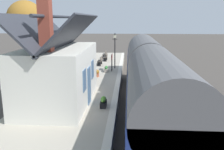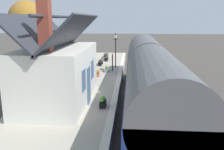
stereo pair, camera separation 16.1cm
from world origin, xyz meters
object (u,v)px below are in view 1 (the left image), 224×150
at_px(bench_by_lamp, 106,57).
at_px(train, 149,77).
at_px(planter_edge_far, 87,66).
at_px(station_sign_board, 112,58).
at_px(planter_edge_near, 106,69).
at_px(tree_behind_building, 26,19).
at_px(planter_under_sign, 65,71).
at_px(planter_by_door, 97,73).
at_px(bench_near_building, 105,54).
at_px(planter_bench_right, 103,102).
at_px(station_building, 59,73).
at_px(bench_platform_end, 100,61).
at_px(planter_bench_left, 79,66).
at_px(lamp_post_platform, 115,44).

bearing_deg(bench_by_lamp, train, -163.75).
distance_m(planter_edge_far, station_sign_board, 2.66).
xyz_separation_m(planter_edge_near, tree_behind_building, (10.41, 11.63, 4.46)).
bearing_deg(planter_edge_near, planter_under_sign, 117.72).
bearing_deg(planter_under_sign, planter_edge_far, -27.36).
xyz_separation_m(planter_under_sign, planter_by_door, (-0.27, -2.80, -0.09)).
bearing_deg(train, bench_near_building, 15.27).
bearing_deg(bench_near_building, planter_bench_right, -174.77).
relative_size(train, station_building, 2.55).
height_order(planter_under_sign, tree_behind_building, tree_behind_building).
relative_size(bench_near_building, planter_under_sign, 1.85).
bearing_deg(planter_by_door, planter_under_sign, 84.51).
distance_m(bench_platform_end, planter_bench_left, 2.94).
distance_m(bench_platform_end, planter_edge_far, 2.56).
xyz_separation_m(bench_by_lamp, planter_bench_right, (-15.30, -1.27, -0.20)).
distance_m(planter_bench_right, station_sign_board, 9.72).
bearing_deg(station_building, planter_by_door, -11.36).
height_order(bench_platform_end, lamp_post_platform, lamp_post_platform).
distance_m(train, lamp_post_platform, 9.46).
relative_size(planter_under_sign, lamp_post_platform, 0.22).
relative_size(bench_near_building, bench_platform_end, 1.00).
xyz_separation_m(planter_bench_left, planter_bench_right, (-10.15, -3.36, -0.06)).
relative_size(planter_edge_far, station_sign_board, 0.55).
height_order(bench_by_lamp, planter_bench_left, bench_by_lamp).
relative_size(planter_edge_near, planter_bench_right, 1.06).
xyz_separation_m(station_building, bench_by_lamp, (14.68, -1.31, -1.27)).
bearing_deg(planter_edge_near, bench_by_lamp, 5.56).
bearing_deg(station_building, planter_edge_near, -12.55).
height_order(bench_platform_end, planter_bench_right, bench_platform_end).
distance_m(bench_platform_end, planter_by_door, 5.38).
distance_m(train, planter_by_door, 6.60).
distance_m(planter_edge_near, tree_behind_building, 16.23).
xyz_separation_m(planter_bench_left, station_sign_board, (-0.47, -3.17, 0.86)).
height_order(station_sign_board, tree_behind_building, tree_behind_building).
bearing_deg(planter_by_door, planter_edge_far, 24.29).
bearing_deg(bench_platform_end, station_building, 175.26).
bearing_deg(tree_behind_building, station_building, -152.88).
bearing_deg(planter_edge_far, tree_behind_building, 45.70).
relative_size(planter_under_sign, planter_by_door, 1.17).
distance_m(station_building, bench_by_lamp, 14.79).
bearing_deg(bench_platform_end, planter_under_sign, 154.10).
relative_size(station_building, planter_by_door, 10.96).
xyz_separation_m(station_building, planter_under_sign, (6.79, 1.49, -1.34)).
distance_m(train, planter_edge_far, 9.86).
bearing_deg(tree_behind_building, planter_edge_far, -134.30).
height_order(planter_edge_far, planter_bench_right, planter_edge_far).
bearing_deg(tree_behind_building, station_sign_board, -129.31).
height_order(station_building, planter_bench_left, station_building).
distance_m(planter_under_sign, planter_bench_right, 8.45).
relative_size(planter_edge_near, tree_behind_building, 0.10).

